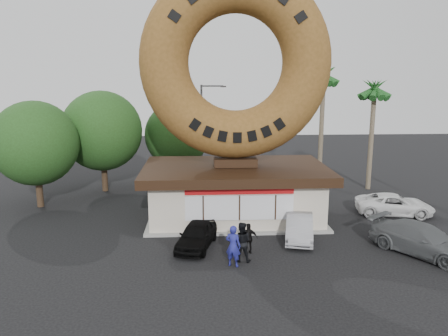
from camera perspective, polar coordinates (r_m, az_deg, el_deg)
name	(u,v)px	position (r m, az deg, el deg)	size (l,w,h in m)	color
ground	(244,255)	(21.97, 2.69, -11.33)	(90.00, 90.00, 0.00)	black
donut_shop	(235,190)	(27.04, 1.46, -2.88)	(11.20, 7.20, 3.80)	beige
giant_donut	(236,63)	(26.18, 1.55, 13.55)	(11.24, 11.24, 2.87)	brown
tree_west	(102,131)	(34.14, -15.64, 4.68)	(6.00, 6.00, 7.65)	#473321
tree_mid	(177,135)	(35.44, -6.16, 4.29)	(5.20, 5.20, 6.63)	#473321
tree_far	(35,143)	(31.36, -23.43, 2.97)	(5.60, 5.60, 7.14)	#473321
palm_near	(324,80)	(35.41, 12.88, 11.19)	(2.60, 2.60, 9.75)	#726651
palm_far	(374,92)	(35.14, 19.06, 9.32)	(2.60, 2.60, 8.75)	#726651
street_lamp	(203,128)	(36.33, -2.70, 5.26)	(2.11, 0.20, 8.00)	#59595E
person_left	(233,246)	(20.45, 1.21, -10.14)	(0.72, 0.47, 1.97)	navy
person_center	(241,242)	(20.98, 2.27, -9.61)	(0.94, 0.73, 1.94)	black
person_right	(249,238)	(21.94, 3.25, -9.17)	(0.91, 0.38, 1.55)	black
car_black	(197,235)	(22.72, -3.61, -8.75)	(1.55, 3.85, 1.31)	black
car_silver	(299,227)	(24.15, 9.80, -7.62)	(1.40, 4.03, 1.33)	#9F9FA4
car_grey	(422,240)	(23.92, 24.46, -8.52)	(2.11, 5.18, 1.50)	slate
car_white	(394,205)	(29.90, 21.37, -4.46)	(2.20, 4.78, 1.33)	white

